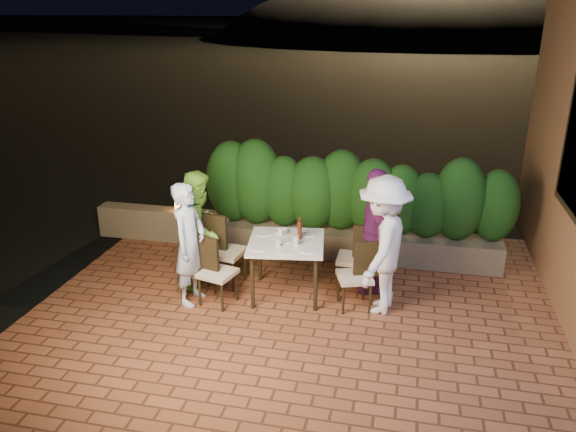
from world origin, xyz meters
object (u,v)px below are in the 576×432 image
(dining_table, at_px, (286,268))
(diner_green, at_px, (200,228))
(diner_blue, at_px, (189,244))
(chair_left_front, at_px, (218,272))
(diner_purple, at_px, (375,230))
(beer_bottle, at_px, (300,228))
(chair_right_front, at_px, (355,275))
(chair_left_back, at_px, (226,250))
(parapet_lamp, at_px, (178,206))
(chair_right_back, at_px, (354,257))
(bowl, at_px, (281,231))
(diner_white, at_px, (383,245))

(dining_table, relative_size, diner_green, 0.60)
(diner_blue, relative_size, diner_green, 1.00)
(chair_left_front, bearing_deg, diner_purple, 38.42)
(beer_bottle, xyz_separation_m, chair_right_front, (0.74, -0.23, -0.47))
(chair_left_back, relative_size, diner_purple, 0.58)
(dining_table, distance_m, chair_left_back, 0.87)
(chair_left_back, distance_m, diner_purple, 1.97)
(dining_table, xyz_separation_m, chair_right_front, (0.89, -0.13, 0.06))
(chair_left_back, relative_size, parapet_lamp, 6.89)
(chair_right_back, relative_size, diner_green, 0.58)
(bowl, bearing_deg, chair_right_back, 7.00)
(beer_bottle, height_order, bowl, beer_bottle)
(beer_bottle, height_order, diner_white, diner_white)
(chair_right_back, xyz_separation_m, diner_blue, (-1.94, -0.79, 0.33))
(diner_blue, bearing_deg, dining_table, -64.04)
(chair_left_back, relative_size, diner_blue, 0.62)
(bowl, xyz_separation_m, diner_white, (1.32, -0.36, 0.08))
(dining_table, bearing_deg, diner_white, -5.07)
(diner_white, bearing_deg, dining_table, -83.43)
(bowl, height_order, parapet_lamp, bowl)
(beer_bottle, distance_m, parapet_lamp, 2.58)
(diner_green, bearing_deg, beer_bottle, -90.17)
(chair_right_front, xyz_separation_m, diner_white, (0.31, 0.02, 0.42))
(beer_bottle, relative_size, chair_right_front, 0.35)
(chair_left_front, xyz_separation_m, diner_white, (1.98, 0.30, 0.42))
(bowl, xyz_separation_m, diner_purple, (1.19, 0.16, 0.05))
(chair_right_back, bearing_deg, chair_right_front, 97.90)
(chair_right_back, bearing_deg, parapet_lamp, -19.66)
(chair_right_back, distance_m, diner_white, 0.73)
(diner_green, xyz_separation_m, diner_white, (2.38, -0.21, 0.07))
(dining_table, distance_m, chair_right_back, 0.90)
(diner_green, bearing_deg, diner_white, -95.20)
(chair_right_front, height_order, chair_right_back, chair_right_back)
(chair_left_back, relative_size, chair_right_back, 1.08)
(chair_right_front, height_order, diner_blue, diner_blue)
(beer_bottle, xyz_separation_m, chair_left_front, (-0.93, -0.51, -0.47))
(chair_right_front, relative_size, diner_blue, 0.56)
(chair_right_back, relative_size, diner_white, 0.53)
(chair_left_front, relative_size, chair_right_front, 1.00)
(chair_right_front, bearing_deg, bowl, -39.56)
(chair_right_back, bearing_deg, diner_green, 7.52)
(dining_table, height_order, chair_left_back, chair_left_back)
(diner_purple, bearing_deg, bowl, -93.68)
(diner_purple, bearing_deg, dining_table, -80.19)
(chair_left_front, xyz_separation_m, chair_right_back, (1.60, 0.77, 0.01))
(chair_right_back, height_order, diner_white, diner_white)
(chair_right_front, distance_m, diner_white, 0.52)
(bowl, distance_m, diner_purple, 1.20)
(parapet_lamp, bearing_deg, chair_right_back, -19.64)
(chair_right_front, relative_size, diner_purple, 0.53)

